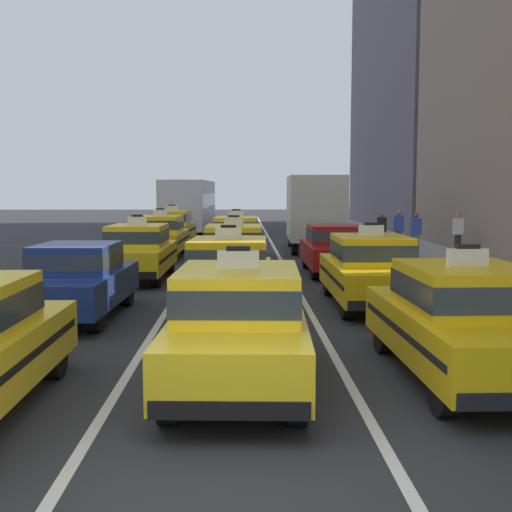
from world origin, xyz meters
TOP-DOWN VIEW (x-y plane):
  - ground_plane at (0.00, 0.00)m, footprint 160.00×160.00m
  - lane_stripe_left_center at (-1.60, 20.00)m, footprint 0.14×80.00m
  - lane_stripe_center_right at (1.60, 20.00)m, footprint 0.14×80.00m
  - sidewalk_curb at (7.20, 15.00)m, footprint 4.00×90.00m
  - sedan_left_second at (-3.38, 8.26)m, footprint 1.88×4.35m
  - taxi_left_third at (-3.01, 14.05)m, footprint 1.88×4.59m
  - taxi_left_fourth at (-3.13, 20.45)m, footprint 1.92×4.60m
  - taxi_left_fifth at (-3.28, 26.35)m, footprint 2.00×4.63m
  - bus_left_sixth at (-3.21, 36.02)m, footprint 2.77×11.25m
  - taxi_center_nearest at (0.05, 3.38)m, footprint 1.99×4.63m
  - taxi_center_second at (-0.19, 8.54)m, footprint 2.00×4.63m
  - taxi_center_third at (-0.14, 13.68)m, footprint 1.89×4.59m
  - taxi_center_fourth at (-0.11, 19.35)m, footprint 1.99×4.63m
  - taxi_right_nearest at (3.23, 3.61)m, footprint 1.90×4.59m
  - taxi_right_second at (3.05, 9.43)m, footprint 1.84×4.57m
  - sedan_right_third at (3.02, 15.24)m, footprint 1.76×4.30m
  - box_truck_right_fourth at (3.30, 23.51)m, footprint 2.50×7.04m
  - pedestrian_near_crosswalk at (6.26, 20.00)m, footprint 0.47×0.24m
  - pedestrian_mid_block at (6.69, 18.98)m, footprint 0.36×0.24m
  - pedestrian_by_storefront at (8.39, 19.30)m, footprint 0.36×0.24m
  - pedestrian_trailing at (5.89, 21.35)m, footprint 0.36×0.24m
  - fire_hydrant at (5.68, 7.97)m, footprint 0.36×0.22m

SIDE VIEW (x-z plane):
  - ground_plane at x=0.00m, z-range 0.00..0.00m
  - lane_stripe_left_center at x=-1.60m, z-range 0.00..0.01m
  - lane_stripe_center_right at x=1.60m, z-range 0.00..0.01m
  - sidewalk_curb at x=7.20m, z-range 0.00..0.15m
  - fire_hydrant at x=5.68m, z-range 0.18..0.91m
  - sedan_left_second at x=-3.38m, z-range 0.06..1.64m
  - sedan_right_third at x=3.02m, z-range 0.06..1.64m
  - taxi_left_third at x=-3.01m, z-range -0.10..1.86m
  - taxi_left_fourth at x=-3.13m, z-range -0.10..1.86m
  - taxi_left_fifth at x=-3.28m, z-range -0.10..1.86m
  - taxi_center_nearest at x=0.05m, z-range -0.10..1.86m
  - taxi_center_second at x=-0.19m, z-range -0.10..1.86m
  - taxi_center_third at x=-0.14m, z-range -0.10..1.86m
  - taxi_center_fourth at x=-0.11m, z-range -0.10..1.86m
  - taxi_right_nearest at x=3.23m, z-range -0.10..1.86m
  - taxi_right_second at x=3.05m, z-range -0.10..1.86m
  - pedestrian_trailing at x=5.89m, z-range 0.16..1.77m
  - pedestrian_by_storefront at x=8.39m, z-range 0.16..1.81m
  - pedestrian_mid_block at x=6.69m, z-range 0.16..1.84m
  - pedestrian_near_crosswalk at x=6.26m, z-range 0.15..1.89m
  - box_truck_right_fourth at x=3.30m, z-range 0.14..3.41m
  - bus_left_sixth at x=-3.21m, z-range 0.21..3.43m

